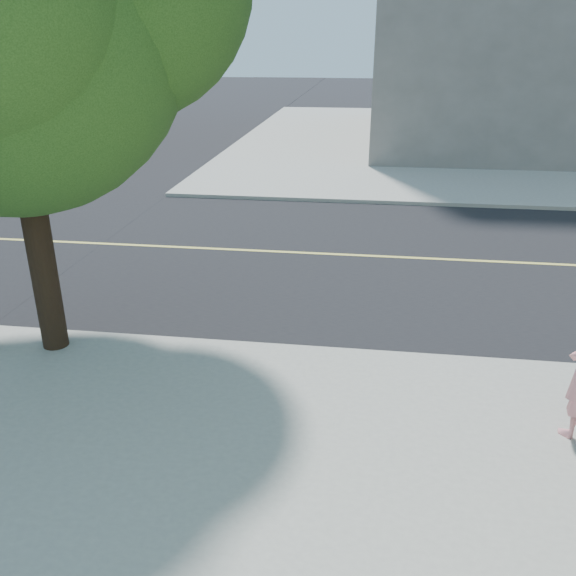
# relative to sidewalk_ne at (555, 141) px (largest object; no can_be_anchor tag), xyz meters

# --- Properties ---
(ground) EXTENTS (140.00, 140.00, 0.00)m
(ground) POSITION_rel_sidewalk_ne_xyz_m (-13.50, -21.50, -0.06)
(ground) COLOR black
(ground) RESTS_ON ground
(road_ew) EXTENTS (140.00, 9.00, 0.01)m
(road_ew) POSITION_rel_sidewalk_ne_xyz_m (-13.50, -17.00, -0.05)
(road_ew) COLOR black
(road_ew) RESTS_ON ground
(sidewalk_ne) EXTENTS (29.00, 25.00, 0.12)m
(sidewalk_ne) POSITION_rel_sidewalk_ne_xyz_m (0.00, 0.00, 0.00)
(sidewalk_ne) COLOR #9B9B92
(sidewalk_ne) RESTS_ON ground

